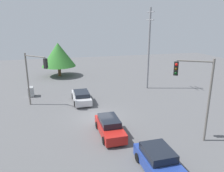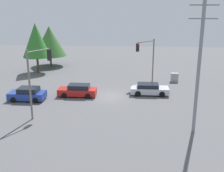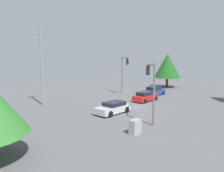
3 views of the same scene
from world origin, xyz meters
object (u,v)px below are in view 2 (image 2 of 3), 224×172
(sedan_blue, at_px, (28,94))
(traffic_signal_main, at_px, (147,54))
(sedan_silver, at_px, (149,89))
(traffic_signal_cross, at_px, (37,71))
(electrical_cabinet, at_px, (174,77))
(sedan_red, at_px, (78,91))

(sedan_blue, relative_size, traffic_signal_main, 0.68)
(sedan_silver, distance_m, traffic_signal_cross, 13.78)
(traffic_signal_main, relative_size, traffic_signal_cross, 0.90)
(traffic_signal_main, bearing_deg, sedan_silver, 47.85)
(traffic_signal_cross, height_order, electrical_cabinet, traffic_signal_cross)
(sedan_red, relative_size, traffic_signal_cross, 0.67)
(sedan_silver, relative_size, traffic_signal_cross, 0.68)
(sedan_blue, height_order, electrical_cabinet, sedan_blue)
(traffic_signal_main, bearing_deg, sedan_blue, -13.76)
(sedan_silver, height_order, electrical_cabinet, sedan_silver)
(sedan_red, bearing_deg, traffic_signal_main, -53.09)
(sedan_blue, height_order, traffic_signal_cross, traffic_signal_cross)
(sedan_red, bearing_deg, sedan_blue, 108.62)
(sedan_silver, distance_m, electrical_cabinet, 7.08)
(sedan_red, distance_m, sedan_blue, 5.70)
(traffic_signal_main, bearing_deg, sedan_red, -7.29)
(sedan_red, distance_m, electrical_cabinet, 14.24)
(sedan_red, bearing_deg, traffic_signal_cross, 158.27)
(traffic_signal_cross, distance_m, electrical_cabinet, 20.32)
(sedan_red, relative_size, traffic_signal_main, 0.75)
(traffic_signal_main, xyz_separation_m, traffic_signal_cross, (-10.75, -12.42, 0.39))
(traffic_signal_main, height_order, electrical_cabinet, traffic_signal_main)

